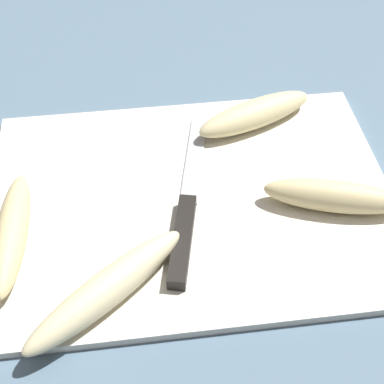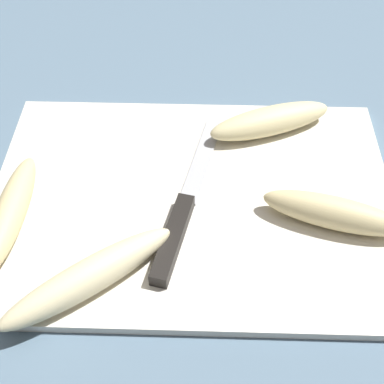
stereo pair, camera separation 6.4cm
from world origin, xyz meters
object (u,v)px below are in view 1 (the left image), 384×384
at_px(knife, 185,223).
at_px(banana_soft_right, 255,114).
at_px(banana_ripe_center, 334,196).
at_px(banana_mellow_near, 12,233).
at_px(banana_cream_curved, 107,289).

height_order(knife, banana_soft_right, banana_soft_right).
distance_m(banana_ripe_center, banana_soft_right, 0.17).
height_order(knife, banana_mellow_near, banana_mellow_near).
relative_size(banana_soft_right, banana_cream_curved, 0.95).
relative_size(knife, banana_mellow_near, 1.57).
relative_size(banana_mellow_near, banana_ripe_center, 1.02).
relative_size(knife, banana_cream_curved, 1.46).
height_order(banana_soft_right, banana_cream_curved, same).
height_order(banana_mellow_near, banana_ripe_center, banana_ripe_center).
distance_m(knife, banana_cream_curved, 0.12).
bearing_deg(banana_ripe_center, knife, -177.17).
xyz_separation_m(banana_ripe_center, banana_cream_curved, (-0.27, -0.09, -0.00)).
distance_m(banana_mellow_near, banana_cream_curved, 0.14).
relative_size(banana_ripe_center, banana_cream_curved, 0.92).
xyz_separation_m(banana_mellow_near, banana_soft_right, (0.31, 0.16, 0.00)).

